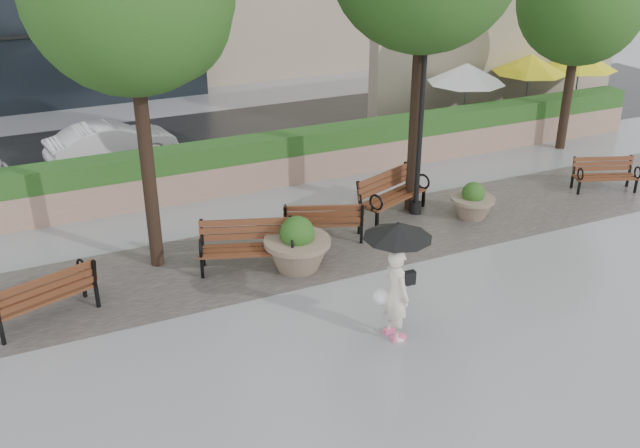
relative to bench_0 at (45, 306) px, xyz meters
name	(u,v)px	position (x,y,z in m)	size (l,w,h in m)	color
ground	(415,303)	(6.47, -2.34, -0.30)	(100.00, 100.00, 0.00)	gray
cobble_strip	(345,240)	(6.47, 0.66, -0.30)	(28.00, 3.20, 0.01)	#383330
hedge_wall	(279,159)	(6.47, 4.66, 0.36)	(24.00, 0.80, 1.35)	#9D7765
cafe_wall	(500,58)	(15.97, 7.66, 1.70)	(10.00, 0.60, 4.00)	tan
cafe_hedge	(525,119)	(15.47, 5.46, 0.15)	(8.00, 0.50, 0.90)	#1C4416
asphalt_street	(233,140)	(6.47, 8.66, -0.30)	(40.00, 7.00, 0.00)	black
bench_0	(45,306)	(0.00, 0.00, 0.00)	(2.02, 1.33, 1.02)	#592F19
bench_1	(247,256)	(4.01, 0.28, 0.01)	(2.07, 1.36, 1.04)	#592F19
bench_2	(323,228)	(6.05, 0.91, -0.02)	(1.90, 1.31, 0.95)	#592F19
bench_3	(392,203)	(8.17, 1.49, 0.01)	(2.06, 1.42, 1.04)	#592F19
bench_4	(604,181)	(14.03, 0.49, -0.04)	(1.73, 1.16, 0.87)	#592F19
planter_left	(297,248)	(4.99, -0.09, 0.15)	(1.39, 1.39, 1.17)	#7F6B56
planter_right	(472,204)	(9.86, 0.54, 0.05)	(1.07, 1.07, 0.89)	#7F6B56
lamppost	(420,136)	(8.73, 1.30, 1.68)	(0.28, 0.28, 4.46)	black
tree_2	(583,4)	(15.62, 3.78, 3.98)	(3.70, 3.65, 6.22)	black
patio_umb_white	(467,74)	(13.51, 6.15, 1.69)	(2.50, 2.50, 2.30)	black
patio_umb_yellow_a	(530,64)	(16.28, 6.42, 1.69)	(2.50, 2.50, 2.30)	black
patio_umb_yellow_b	(581,60)	(18.27, 6.21, 1.69)	(2.50, 2.50, 2.30)	black
car_right	(112,143)	(2.66, 8.10, 0.30)	(1.28, 3.66, 1.21)	silver
pedestrian	(397,270)	(5.54, -3.13, 1.03)	(1.19, 1.19, 2.18)	#EFE3C9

